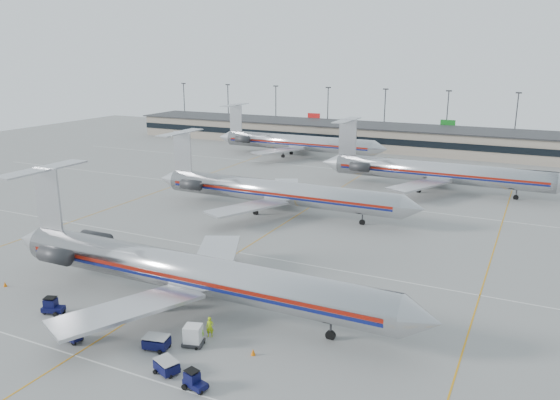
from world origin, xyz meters
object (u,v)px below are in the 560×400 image
Objects in this scene: jet_second_row at (273,191)px; uld_container at (193,335)px; tug_center at (70,334)px; jet_foreground at (185,271)px; belt_loader at (143,303)px.

jet_second_row is 42.67m from uld_container.
tug_center is 0.97× the size of uld_container.
jet_second_row is (-7.16, 34.41, -0.19)m from jet_foreground.
uld_container is (10.39, 4.28, 0.22)m from tug_center.
belt_loader is at bearing -146.07° from jet_foreground.
jet_foreground reaches higher than jet_second_row.
belt_loader is (1.55, 8.20, -0.16)m from tug_center.
jet_foreground reaches higher than tug_center.
uld_container is at bearing 28.91° from tug_center.
jet_foreground is 23.20× the size of uld_container.
tug_center is at bearing -87.44° from jet_second_row.
jet_foreground is at bearing 70.68° from tug_center.
jet_second_row is at bearing 74.62° from belt_loader.
jet_second_row is at bearing 90.28° from uld_container.
uld_container reaches higher than tug_center.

